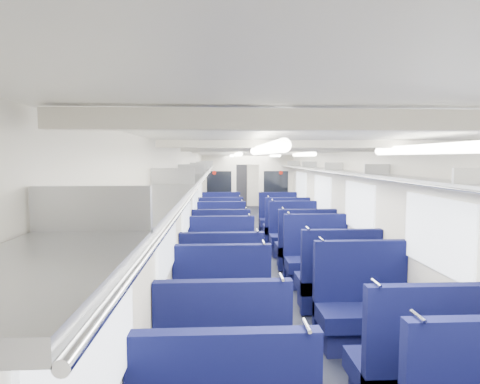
% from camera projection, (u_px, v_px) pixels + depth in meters
% --- Properties ---
extents(floor, '(2.80, 18.00, 0.01)m').
position_uv_depth(floor, '(257.00, 252.00, 9.35)').
color(floor, black).
rests_on(floor, ground).
extents(ceiling, '(2.80, 18.00, 0.01)m').
position_uv_depth(ceiling, '(257.00, 151.00, 9.15)').
color(ceiling, white).
rests_on(ceiling, wall_left).
extents(wall_left, '(0.02, 18.00, 2.35)m').
position_uv_depth(wall_left, '(196.00, 203.00, 9.18)').
color(wall_left, beige).
rests_on(wall_left, floor).
extents(dado_left, '(0.03, 17.90, 0.70)m').
position_uv_depth(dado_left, '(197.00, 238.00, 9.25)').
color(dado_left, '#101337').
rests_on(dado_left, floor).
extents(wall_right, '(0.02, 18.00, 2.35)m').
position_uv_depth(wall_right, '(316.00, 202.00, 9.32)').
color(wall_right, beige).
rests_on(wall_right, floor).
extents(dado_right, '(0.03, 17.90, 0.70)m').
position_uv_depth(dado_right, '(315.00, 237.00, 9.39)').
color(dado_right, '#101337').
rests_on(dado_right, floor).
extents(wall_far, '(2.80, 0.02, 2.35)m').
position_uv_depth(wall_far, '(239.00, 180.00, 18.20)').
color(wall_far, beige).
rests_on(wall_far, floor).
extents(luggage_rack_left, '(0.36, 17.40, 0.18)m').
position_uv_depth(luggage_rack_left, '(204.00, 168.00, 9.12)').
color(luggage_rack_left, '#B2B5BA').
rests_on(luggage_rack_left, wall_left).
extents(luggage_rack_right, '(0.36, 17.40, 0.18)m').
position_uv_depth(luggage_rack_right, '(309.00, 168.00, 9.24)').
color(luggage_rack_right, '#B2B5BA').
rests_on(luggage_rack_right, wall_right).
extents(windows, '(2.78, 15.60, 0.75)m').
position_uv_depth(windows, '(259.00, 194.00, 8.77)').
color(windows, white).
rests_on(windows, wall_left).
extents(ceiling_fittings, '(2.70, 16.06, 0.11)m').
position_uv_depth(ceiling_fittings, '(258.00, 154.00, 8.89)').
color(ceiling_fittings, silver).
rests_on(ceiling_fittings, ceiling).
extents(end_door, '(0.75, 0.06, 2.00)m').
position_uv_depth(end_door, '(239.00, 184.00, 18.16)').
color(end_door, black).
rests_on(end_door, floor).
extents(bulkhead, '(2.80, 0.10, 2.35)m').
position_uv_depth(bulkhead, '(248.00, 189.00, 12.32)').
color(bulkhead, silver).
rests_on(bulkhead, floor).
extents(seat_4, '(1.12, 0.62, 1.25)m').
position_uv_depth(seat_4, '(223.00, 369.00, 3.44)').
color(seat_4, '#0D1143').
rests_on(seat_4, floor).
extents(seat_5, '(1.12, 0.62, 1.25)m').
position_uv_depth(seat_5, '(422.00, 376.00, 3.33)').
color(seat_5, '#0D1143').
rests_on(seat_5, floor).
extents(seat_6, '(1.12, 0.62, 1.25)m').
position_uv_depth(seat_6, '(222.00, 321.00, 4.46)').
color(seat_6, '#0D1143').
rests_on(seat_6, floor).
extents(seat_7, '(1.12, 0.62, 1.25)m').
position_uv_depth(seat_7, '(364.00, 313.00, 4.68)').
color(seat_7, '#0D1143').
rests_on(seat_7, floor).
extents(seat_8, '(1.12, 0.62, 1.25)m').
position_uv_depth(seat_8, '(222.00, 290.00, 5.51)').
color(seat_8, '#0D1143').
rests_on(seat_8, floor).
extents(seat_9, '(1.12, 0.62, 1.25)m').
position_uv_depth(seat_9, '(337.00, 285.00, 5.73)').
color(seat_9, '#0D1143').
rests_on(seat_9, floor).
extents(seat_10, '(1.12, 0.62, 1.25)m').
position_uv_depth(seat_10, '(222.00, 267.00, 6.68)').
color(seat_10, '#0D1143').
rests_on(seat_10, floor).
extents(seat_11, '(1.12, 0.62, 1.25)m').
position_uv_depth(seat_11, '(317.00, 263.00, 6.94)').
color(seat_11, '#0D1143').
rests_on(seat_11, floor).
extents(seat_12, '(1.12, 0.62, 1.25)m').
position_uv_depth(seat_12, '(221.00, 250.00, 7.87)').
color(seat_12, '#0D1143').
rests_on(seat_12, floor).
extents(seat_13, '(1.12, 0.62, 1.25)m').
position_uv_depth(seat_13, '(305.00, 250.00, 7.90)').
color(seat_13, '#0D1143').
rests_on(seat_13, floor).
extents(seat_14, '(1.12, 0.62, 1.25)m').
position_uv_depth(seat_14, '(221.00, 239.00, 8.94)').
color(seat_14, '#0D1143').
rests_on(seat_14, floor).
extents(seat_15, '(1.12, 0.62, 1.25)m').
position_uv_depth(seat_15, '(294.00, 238.00, 9.07)').
color(seat_15, '#0D1143').
rests_on(seat_15, floor).
extents(seat_16, '(1.12, 0.62, 1.25)m').
position_uv_depth(seat_16, '(221.00, 229.00, 10.24)').
color(seat_16, '#0D1143').
rests_on(seat_16, floor).
extents(seat_17, '(1.12, 0.62, 1.25)m').
position_uv_depth(seat_17, '(286.00, 229.00, 10.17)').
color(seat_17, '#0D1143').
rests_on(seat_17, floor).
extents(seat_18, '(1.12, 0.62, 1.25)m').
position_uv_depth(seat_18, '(221.00, 221.00, 11.43)').
color(seat_18, '#0D1143').
rests_on(seat_18, floor).
extents(seat_19, '(1.12, 0.62, 1.25)m').
position_uv_depth(seat_19, '(279.00, 222.00, 11.42)').
color(seat_19, '#0D1143').
rests_on(seat_19, floor).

